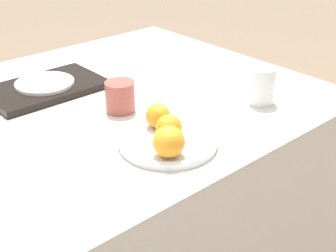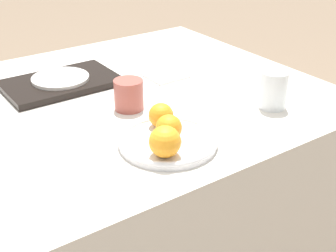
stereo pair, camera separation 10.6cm
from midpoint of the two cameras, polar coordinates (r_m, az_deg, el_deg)
name	(u,v)px [view 2 (the right image)]	position (r m, az deg, el deg)	size (l,w,h in m)	color
table	(96,218)	(1.49, -6.77, -11.12)	(1.36, 0.97, 0.78)	silver
fruit_platter	(168,141)	(1.08, 2.81, -1.91)	(0.23, 0.23, 0.02)	silver
orange_0	(169,128)	(1.06, 2.95, -0.28)	(0.06, 0.06, 0.06)	orange
orange_1	(165,142)	(0.99, 2.67, -2.01)	(0.07, 0.07, 0.07)	orange
orange_2	(161,115)	(1.12, 1.85, 1.24)	(0.06, 0.06, 0.06)	orange
water_glass	(273,90)	(1.29, 15.03, 4.26)	(0.08, 0.08, 0.10)	silver
serving_tray	(60,83)	(1.42, -10.92, 5.12)	(0.33, 0.21, 0.02)	black
side_plate	(60,78)	(1.41, -10.98, 5.68)	(0.17, 0.17, 0.01)	silver
cup_1	(129,95)	(1.24, -2.39, 3.79)	(0.08, 0.08, 0.08)	#9E4C42
napkin	(165,75)	(1.47, 1.69, 6.20)	(0.12, 0.12, 0.01)	white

